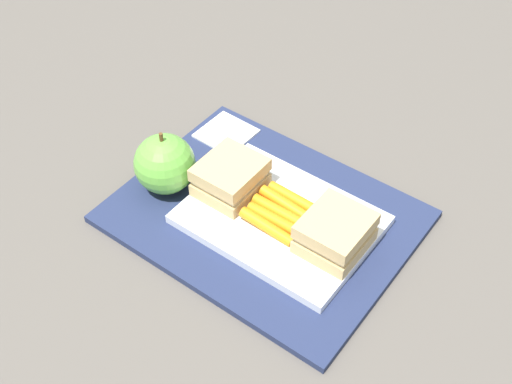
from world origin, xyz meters
name	(u,v)px	position (x,y,z in m)	size (l,w,h in m)	color
ground_plane	(264,219)	(0.00, 0.00, 0.00)	(2.40, 2.40, 0.00)	#56514C
lunchbag_mat	(264,216)	(0.00, 0.00, 0.01)	(0.36, 0.28, 0.01)	navy
food_tray	(280,219)	(-0.03, 0.00, 0.02)	(0.23, 0.17, 0.01)	white
sandwich_half_left	(335,233)	(-0.10, 0.00, 0.04)	(0.07, 0.08, 0.04)	tan
sandwich_half_right	(230,177)	(0.05, 0.00, 0.04)	(0.07, 0.08, 0.04)	tan
carrot_sticks_bundle	(280,212)	(-0.02, 0.00, 0.03)	(0.08, 0.07, 0.02)	orange
apple	(165,164)	(0.13, 0.04, 0.05)	(0.08, 0.08, 0.09)	#66B742
paper_napkin	(226,133)	(0.14, -0.09, 0.01)	(0.07, 0.07, 0.00)	white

